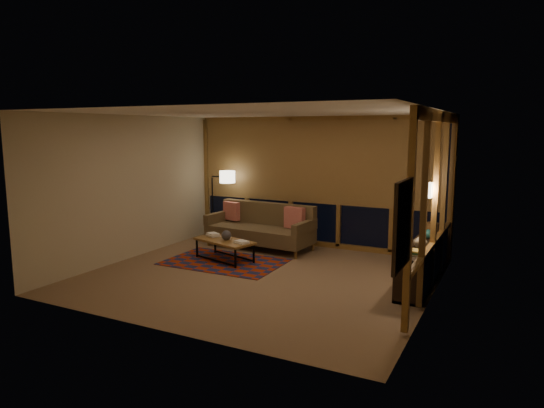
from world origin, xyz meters
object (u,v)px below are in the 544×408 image
at_px(sofa, 259,227).
at_px(coffee_table, 225,250).
at_px(bookshelf, 424,261).
at_px(floor_lamp, 213,205).

xyz_separation_m(sofa, coffee_table, (-0.12, -1.14, -0.25)).
xyz_separation_m(sofa, bookshelf, (3.41, -0.71, -0.13)).
relative_size(floor_lamp, bookshelf, 0.60).
xyz_separation_m(coffee_table, bookshelf, (3.53, 0.43, 0.12)).
relative_size(coffee_table, bookshelf, 0.46).
height_order(sofa, coffee_table, sofa).
xyz_separation_m(coffee_table, floor_lamp, (-1.20, 1.40, 0.58)).
relative_size(sofa, floor_lamp, 1.42).
distance_m(coffee_table, floor_lamp, 1.93).
bearing_deg(sofa, coffee_table, -92.08).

